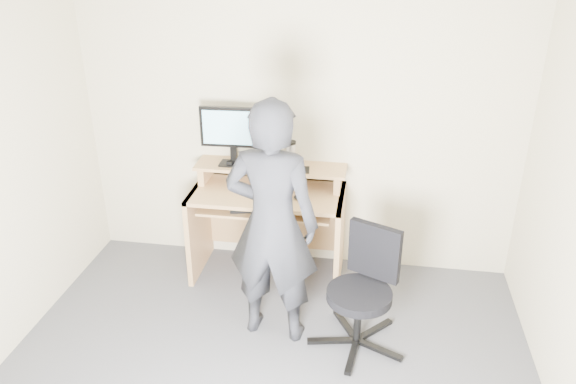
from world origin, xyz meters
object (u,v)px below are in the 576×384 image
(monitor, at_px, (232,131))
(office_chair, at_px, (364,285))
(person, at_px, (272,224))
(desk, at_px, (270,210))

(monitor, bearing_deg, office_chair, -39.88)
(monitor, bearing_deg, person, -62.98)
(desk, bearing_deg, office_chair, -45.28)
(desk, height_order, monitor, monitor)
(desk, relative_size, person, 0.70)
(desk, relative_size, office_chair, 1.44)
(office_chair, bearing_deg, monitor, 167.21)
(monitor, bearing_deg, desk, -9.78)
(monitor, distance_m, person, 1.01)
(desk, height_order, office_chair, desk)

